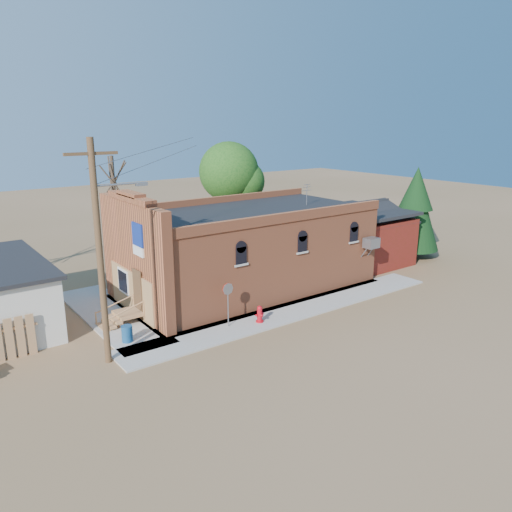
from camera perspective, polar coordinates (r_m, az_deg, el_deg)
ground at (r=24.52m, az=2.94°, el=-7.78°), size 120.00×120.00×0.00m
sidewalk_south at (r=26.04m, az=4.24°, el=-6.30°), size 19.00×2.20×0.08m
sidewalk_west at (r=26.51m, az=-16.30°, el=-6.50°), size 2.60×10.00×0.08m
brick_bar at (r=28.87m, az=-1.41°, el=0.69°), size 16.40×7.97×6.30m
red_shed at (r=35.34m, az=11.77°, el=2.95°), size 5.40×6.40×4.30m
utility_pole at (r=20.18m, az=-17.33°, el=0.77°), size 3.12×0.26×9.00m
tree_bare_near at (r=32.65m, az=-16.02°, el=8.28°), size 2.80×2.80×7.65m
tree_leafy at (r=37.20m, az=-3.10°, el=9.56°), size 4.40×4.40×8.15m
evergreen_tree at (r=37.24m, az=17.75°, el=5.42°), size 3.60×3.60×6.50m
fire_hydrant at (r=24.37m, az=0.42°, el=-6.65°), size 0.49×0.48×0.84m
stop_sign at (r=23.52m, az=-3.23°, el=-4.25°), size 0.59×0.09×2.16m
trash_barrel at (r=23.06m, az=-14.52°, el=-8.59°), size 0.61×0.61×0.75m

